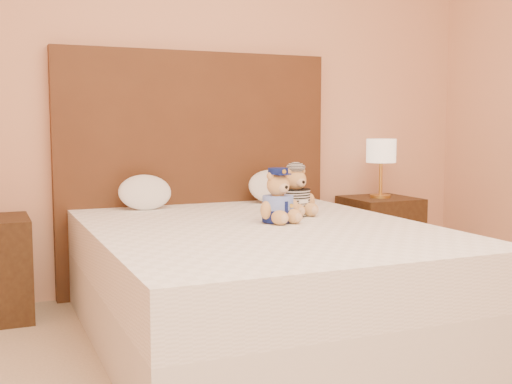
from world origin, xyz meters
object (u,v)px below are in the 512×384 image
pillow_left (145,191)px  pillow_right (272,185)px  nightstand_right (379,237)px  lamp (381,154)px  teddy_prisoner (296,191)px  bed (260,280)px  teddy_police (278,196)px

pillow_left → pillow_right: pillow_right is taller
nightstand_right → pillow_right: 0.89m
lamp → teddy_prisoner: size_ratio=1.48×
lamp → pillow_right: size_ratio=1.24×
pillow_left → lamp: bearing=-1.1°
bed → pillow_right: bearing=61.6°
bed → nightstand_right: size_ratio=3.64×
lamp → pillow_right: bearing=177.9°
teddy_police → pillow_right: (0.32, 0.77, -0.02)m
lamp → pillow_left: lamp is taller
teddy_police → bed: bearing=-165.4°
nightstand_right → lamp: size_ratio=1.38×
teddy_police → pillow_right: size_ratio=0.85×
lamp → teddy_police: bearing=-146.6°
teddy_prisoner → pillow_right: 0.59m
bed → pillow_left: (-0.37, 0.83, 0.39)m
teddy_prisoner → pillow_left: size_ratio=0.86×
nightstand_right → pillow_left: bearing=178.9°
bed → lamp: 1.59m
bed → teddy_police: size_ratio=7.29×
teddy_prisoner → bed: bearing=-150.5°
teddy_prisoner → teddy_police: bearing=-144.0°
teddy_police → teddy_prisoner: (0.20, 0.20, -0.00)m
pillow_left → pillow_right: size_ratio=0.97×
pillow_left → pillow_right: 0.82m
bed → teddy_prisoner: teddy_prisoner is taller
teddy_police → pillow_left: (-0.50, 0.77, -0.03)m
nightstand_right → teddy_police: size_ratio=2.00×
bed → nightstand_right: 1.48m
teddy_prisoner → pillow_left: (-0.70, 0.57, -0.02)m
teddy_prisoner → pillow_left: 0.91m
teddy_police → teddy_prisoner: teddy_police is taller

